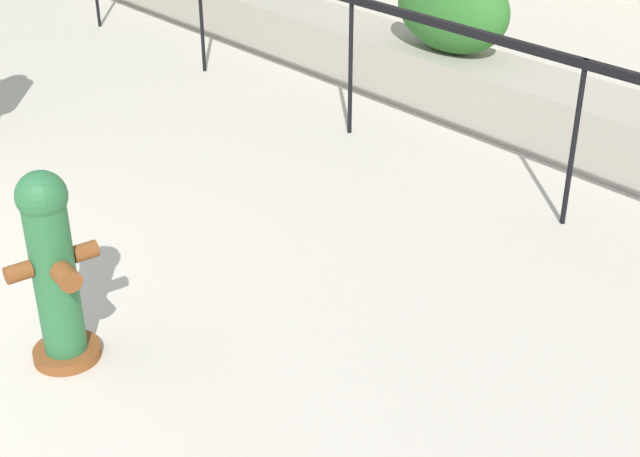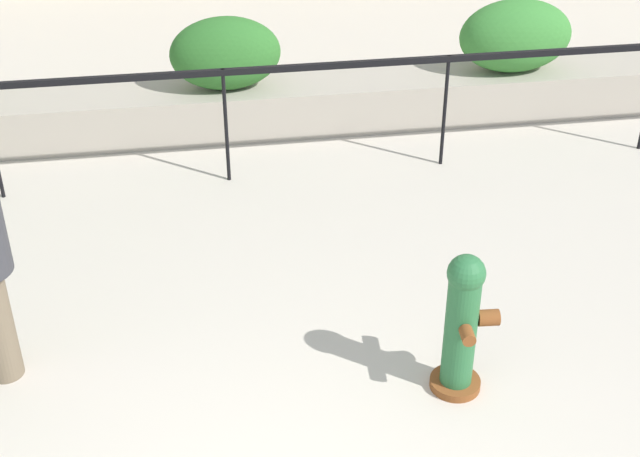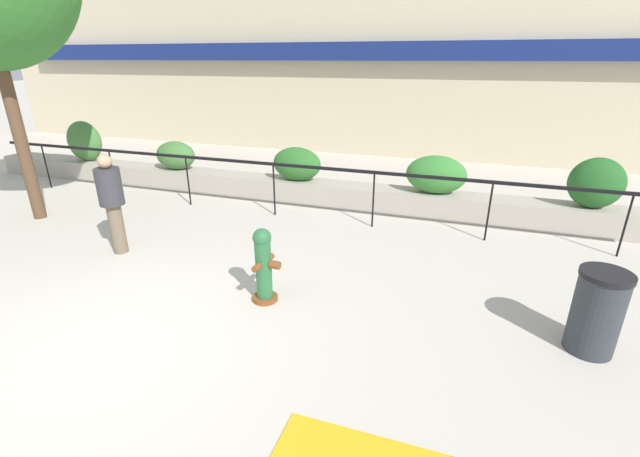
% 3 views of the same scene
% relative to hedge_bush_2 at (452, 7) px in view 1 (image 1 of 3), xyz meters
% --- Properties ---
extents(planter_wall_low, '(18.00, 0.70, 0.50)m').
position_rel_hedge_bush_2_xyz_m(planter_wall_low, '(-0.09, 0.00, -0.64)').
color(planter_wall_low, '#ADA393').
rests_on(planter_wall_low, ground).
extents(fence_railing_segment, '(15.00, 0.05, 1.15)m').
position_rel_hedge_bush_2_xyz_m(fence_railing_segment, '(-0.09, -1.10, 0.13)').
color(fence_railing_segment, black).
rests_on(fence_railing_segment, ground).
extents(hedge_bush_2, '(1.15, 0.63, 0.77)m').
position_rel_hedge_bush_2_xyz_m(hedge_bush_2, '(0.00, 0.00, 0.00)').
color(hedge_bush_2, '#2D6B28').
rests_on(hedge_bush_2, planter_wall_low).
extents(fire_hydrant, '(0.44, 0.48, 1.08)m').
position_rel_hedge_bush_2_xyz_m(fire_hydrant, '(1.25, -4.35, -0.33)').
color(fire_hydrant, brown).
rests_on(fire_hydrant, ground).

